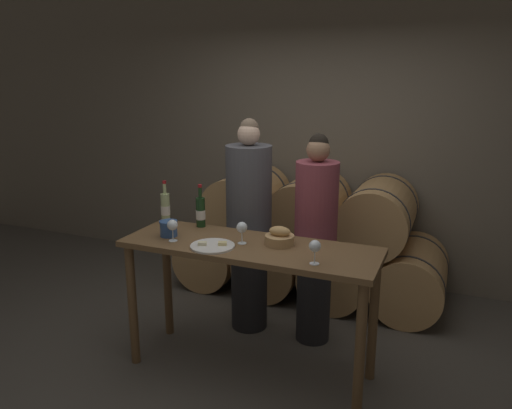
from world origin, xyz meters
TOP-DOWN VIEW (x-y plane):
  - ground_plane at (0.00, 0.00)m, footprint 10.00×10.00m
  - stone_wall_back at (0.00, 2.00)m, footprint 10.00×0.12m
  - barrel_stack at (-0.00, 1.43)m, footprint 2.51×0.90m
  - tasting_table at (0.00, 0.00)m, footprint 1.75×0.58m
  - person_left at (-0.26, 0.59)m, footprint 0.36×0.36m
  - person_right at (0.29, 0.59)m, footprint 0.32×0.32m
  - wine_bottle_red at (-0.50, 0.24)m, footprint 0.07×0.07m
  - wine_bottle_white at (-0.81, 0.24)m, footprint 0.07×0.07m
  - blue_crock at (-0.60, -0.05)m, footprint 0.13×0.13m
  - bread_basket at (0.19, 0.08)m, footprint 0.20×0.20m
  - cheese_plate at (-0.21, -0.14)m, footprint 0.30×0.30m
  - wine_glass_far_left at (-0.51, -0.13)m, footprint 0.07×0.07m
  - wine_glass_left at (-0.05, 0.00)m, footprint 0.07×0.07m
  - wine_glass_center at (0.50, -0.17)m, footprint 0.07×0.07m

SIDE VIEW (x-z plane):
  - ground_plane at x=0.00m, z-range 0.00..0.00m
  - barrel_stack at x=0.00m, z-range -0.04..1.11m
  - tasting_table at x=0.00m, z-range 0.33..1.28m
  - person_right at x=0.29m, z-range 0.01..1.66m
  - person_left at x=-0.26m, z-range 0.01..1.75m
  - cheese_plate at x=-0.21m, z-range 0.94..0.98m
  - bread_basket at x=0.19m, z-range 0.94..1.06m
  - blue_crock at x=-0.60m, z-range 0.96..1.07m
  - wine_glass_far_left at x=-0.51m, z-range 0.99..1.14m
  - wine_glass_left at x=-0.05m, z-range 0.99..1.14m
  - wine_glass_center at x=0.50m, z-range 0.99..1.14m
  - wine_bottle_red at x=-0.50m, z-range 0.90..1.23m
  - wine_bottle_white at x=-0.81m, z-range 0.90..1.23m
  - stone_wall_back at x=0.00m, z-range 0.00..3.20m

